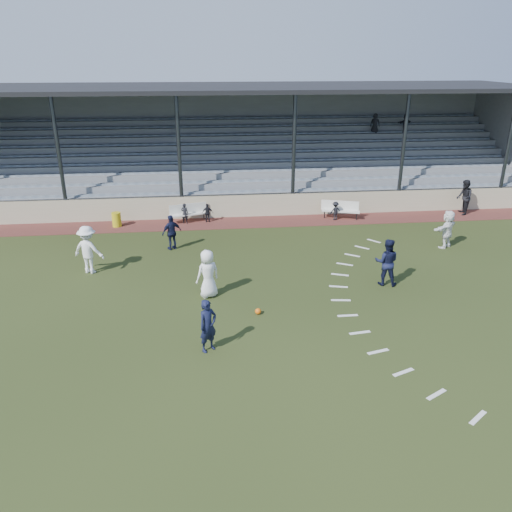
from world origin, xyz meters
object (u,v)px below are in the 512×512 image
Objects in this scene: official at (464,197)px; bench_right at (340,208)px; trash_bin at (117,219)px; bench_left at (188,211)px; player_white_lead at (208,274)px; football at (258,311)px; player_navy_lead at (208,326)px.

bench_right is at bearing -77.27° from official.
trash_bin is at bearing -161.01° from bench_right.
bench_left reaches higher than trash_bin.
bench_right is 2.76× the size of trash_bin.
player_white_lead is (0.88, -8.93, 0.31)m from bench_left.
trash_bin is 0.38× the size of official.
official is at bearing 39.24° from football.
official is at bearing 3.70° from player_navy_lead.
bench_right is 11.63m from football.
bench_left is 8.98m from player_white_lead.
player_navy_lead is 0.86× the size of official.
official is at bearing 18.52° from bench_right.
bench_left is 9.72× the size of football.
official reaches higher than player_white_lead.
official is (14.15, 8.66, 0.08)m from player_white_lead.
trash_bin is 0.41× the size of player_white_lead.
player_navy_lead reaches higher than bench_left.
official is at bearing -176.11° from player_white_lead.
official is at bearing -17.81° from bench_left.
player_white_lead reaches higher than bench_right.
player_white_lead reaches higher than player_navy_lead.
player_white_lead is 16.58m from official.
player_navy_lead is at bearing -102.35° from bench_right.
official reaches higher than trash_bin.
player_white_lead is at bearing -45.94° from official.
player_white_lead reaches higher than football.
player_navy_lead is at bearing -103.04° from bench_left.
trash_bin is 3.51× the size of football.
trash_bin is 18.67m from official.
bench_left is at bearing 6.47° from trash_bin.
trash_bin is 9.65m from player_white_lead.
official is at bearing 0.43° from trash_bin.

